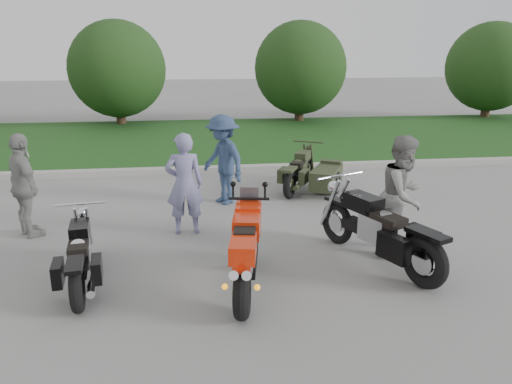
{
  "coord_description": "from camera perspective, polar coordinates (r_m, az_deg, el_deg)",
  "views": [
    {
      "loc": [
        -0.22,
        -6.24,
        3.14
      ],
      "look_at": [
        0.75,
        1.5,
        0.8
      ],
      "focal_mm": 35.0,
      "sensor_mm": 36.0,
      "label": 1
    }
  ],
  "objects": [
    {
      "name": "tree_mid_right",
      "position": [
        20.21,
        5.07,
        13.94
      ],
      "size": [
        3.6,
        3.6,
        4.0
      ],
      "color": "#3F2B1C",
      "rests_on": "ground"
    },
    {
      "name": "person_stripe",
      "position": [
        8.43,
        -8.17,
        0.91
      ],
      "size": [
        0.65,
        0.43,
        1.74
      ],
      "primitive_type": "imported",
      "rotation": [
        0.0,
        0.0,
        3.17
      ],
      "color": "#7B7AA6",
      "rests_on": "ground"
    },
    {
      "name": "tree_mid_left",
      "position": [
        19.96,
        -15.57,
        13.38
      ],
      "size": [
        3.6,
        3.6,
        4.0
      ],
      "color": "#3F2B1C",
      "rests_on": "ground"
    },
    {
      "name": "sportbike_red",
      "position": [
        6.47,
        -1.18,
        -6.55
      ],
      "size": [
        0.6,
        2.1,
        1.0
      ],
      "rotation": [
        0.0,
        0.0,
        -0.17
      ],
      "color": "black",
      "rests_on": "ground"
    },
    {
      "name": "cruiser_right",
      "position": [
        7.44,
        14.26,
        -4.66
      ],
      "size": [
        1.18,
        2.37,
        0.97
      ],
      "rotation": [
        0.0,
        0.0,
        0.41
      ],
      "color": "black",
      "rests_on": "ground"
    },
    {
      "name": "person_denim",
      "position": [
        10.0,
        -3.79,
        3.7
      ],
      "size": [
        1.19,
        1.34,
        1.8
      ],
      "primitive_type": "imported",
      "rotation": [
        0.0,
        0.0,
        -0.99
      ],
      "color": "navy",
      "rests_on": "ground"
    },
    {
      "name": "curb",
      "position": [
        12.62,
        -5.94,
        2.54
      ],
      "size": [
        60.0,
        0.3,
        0.15
      ],
      "primitive_type": "cube",
      "color": "#A29F99",
      "rests_on": "ground"
    },
    {
      "name": "cruiser_left",
      "position": [
        7.01,
        -19.42,
        -7.3
      ],
      "size": [
        0.5,
        2.03,
        0.78
      ],
      "rotation": [
        0.0,
        0.0,
        0.14
      ],
      "color": "black",
      "rests_on": "ground"
    },
    {
      "name": "ground",
      "position": [
        6.99,
        -4.67,
        -10.05
      ],
      "size": [
        80.0,
        80.0,
        0.0
      ],
      "primitive_type": "plane",
      "color": "gray",
      "rests_on": "ground"
    },
    {
      "name": "tree_far_right",
      "position": [
        23.24,
        25.27,
        12.81
      ],
      "size": [
        3.6,
        3.6,
        4.0
      ],
      "color": "#3F2B1C",
      "rests_on": "ground"
    },
    {
      "name": "person_grey",
      "position": [
        7.89,
        16.46,
        -0.36
      ],
      "size": [
        1.13,
        1.1,
        1.84
      ],
      "primitive_type": "imported",
      "rotation": [
        0.0,
        0.0,
        0.69
      ],
      "color": "gray",
      "rests_on": "ground"
    },
    {
      "name": "grass_strip",
      "position": [
        16.68,
        -6.29,
        5.97
      ],
      "size": [
        60.0,
        8.0,
        0.14
      ],
      "primitive_type": "cube",
      "color": "#26511B",
      "rests_on": "ground"
    },
    {
      "name": "person_back",
      "position": [
        9.06,
        -24.97,
        0.64
      ],
      "size": [
        0.95,
        1.08,
        1.75
      ],
      "primitive_type": "imported",
      "rotation": [
        0.0,
        0.0,
        2.2
      ],
      "color": "gray",
      "rests_on": "ground"
    },
    {
      "name": "cruiser_sidecar",
      "position": [
        10.92,
        6.7,
        1.9
      ],
      "size": [
        1.55,
        1.94,
        0.8
      ],
      "rotation": [
        0.0,
        0.0,
        -0.48
      ],
      "color": "black",
      "rests_on": "ground"
    }
  ]
}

